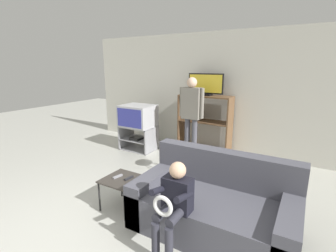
# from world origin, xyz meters

# --- Properties ---
(wall_back) EXTENTS (6.40, 0.06, 2.60)m
(wall_back) POSITION_xyz_m (0.00, 3.87, 1.30)
(wall_back) COLOR beige
(wall_back) RESTS_ON ground_plane
(tv_stand) EXTENTS (0.77, 0.55, 0.55)m
(tv_stand) POSITION_xyz_m (-1.37, 2.97, 0.27)
(tv_stand) COLOR #939399
(tv_stand) RESTS_ON ground_plane
(television_main) EXTENTS (0.73, 0.61, 0.48)m
(television_main) POSITION_xyz_m (-1.38, 2.97, 0.79)
(television_main) COLOR #B2B2B7
(television_main) RESTS_ON tv_stand
(media_shelf) EXTENTS (1.15, 0.41, 1.27)m
(media_shelf) POSITION_xyz_m (-0.01, 3.60, 0.65)
(media_shelf) COLOR brown
(media_shelf) RESTS_ON ground_plane
(television_flat) EXTENTS (0.78, 0.20, 0.46)m
(television_flat) POSITION_xyz_m (-0.02, 3.59, 1.49)
(television_flat) COLOR black
(television_flat) RESTS_ON media_shelf
(folding_stool) EXTENTS (0.37, 0.44, 0.56)m
(folding_stool) POSITION_xyz_m (-0.06, 2.27, 0.45)
(folding_stool) COLOR #99999E
(folding_stool) RESTS_ON ground_plane
(snack_table) EXTENTS (0.48, 0.48, 0.43)m
(snack_table) POSITION_xyz_m (-0.09, 0.93, 0.38)
(snack_table) COLOR #38332D
(snack_table) RESTS_ON ground_plane
(remote_control_black) EXTENTS (0.06, 0.15, 0.02)m
(remote_control_black) POSITION_xyz_m (-0.01, 0.98, 0.44)
(remote_control_black) COLOR #232328
(remote_control_black) RESTS_ON snack_table
(remote_control_white) EXTENTS (0.06, 0.15, 0.02)m
(remote_control_white) POSITION_xyz_m (-0.17, 0.94, 0.44)
(remote_control_white) COLOR gray
(remote_control_white) RESTS_ON snack_table
(couch) EXTENTS (1.82, 0.98, 0.87)m
(couch) POSITION_xyz_m (1.12, 1.16, 0.29)
(couch) COLOR #4C4C56
(couch) RESTS_ON ground_plane
(person_standing_adult) EXTENTS (0.53, 0.20, 1.67)m
(person_standing_adult) POSITION_xyz_m (-0.12, 3.11, 1.02)
(person_standing_adult) COLOR #4C4C56
(person_standing_adult) RESTS_ON ground_plane
(person_seated_child) EXTENTS (0.33, 0.43, 0.96)m
(person_seated_child) POSITION_xyz_m (0.89, 0.59, 0.57)
(person_seated_child) COLOR #2D2D38
(person_seated_child) RESTS_ON ground_plane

